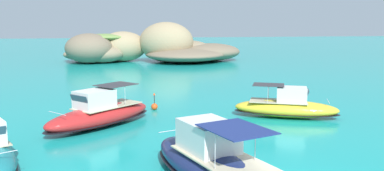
# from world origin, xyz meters

# --- Properties ---
(islet_large) EXTENTS (23.79, 25.02, 7.66)m
(islet_large) POSITION_xyz_m (7.66, 61.08, 2.16)
(islet_large) COLOR #9E8966
(islet_large) RESTS_ON ground
(islet_small) EXTENTS (17.97, 17.80, 5.85)m
(islet_small) POSITION_xyz_m (-8.16, 62.50, 2.53)
(islet_small) COLOR #756651
(islet_small) RESTS_ON ground
(motorboat_yellow) EXTENTS (8.36, 5.65, 2.54)m
(motorboat_yellow) POSITION_xyz_m (6.11, 12.73, 0.81)
(motorboat_yellow) COLOR yellow
(motorboat_yellow) RESTS_ON ground
(motorboat_red) EXTENTS (8.62, 7.88, 2.82)m
(motorboat_red) POSITION_xyz_m (-8.07, 12.96, 0.90)
(motorboat_red) COLOR red
(motorboat_red) RESTS_ON ground
(motorboat_navy) EXTENTS (5.63, 10.11, 3.03)m
(motorboat_navy) POSITION_xyz_m (-2.88, 1.37, 0.96)
(motorboat_navy) COLOR navy
(motorboat_navy) RESTS_ON ground
(channel_buoy) EXTENTS (0.56, 0.56, 1.48)m
(channel_buoy) POSITION_xyz_m (-3.67, 17.51, 0.34)
(channel_buoy) COLOR #E54C19
(channel_buoy) RESTS_ON ground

